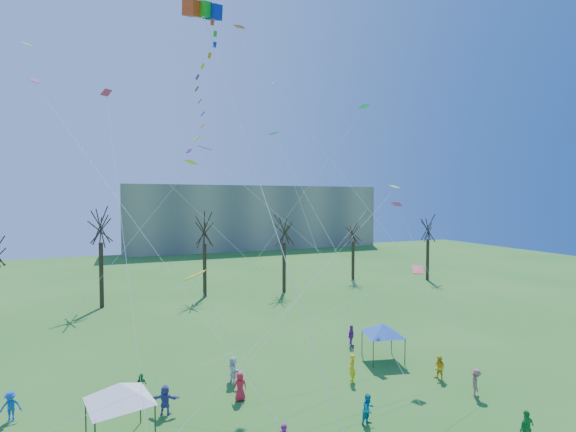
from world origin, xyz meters
name	(u,v)px	position (x,y,z in m)	size (l,w,h in m)	color
distant_building	(254,217)	(22.00, 82.00, 7.50)	(60.00, 14.00, 15.00)	gray
bare_tree_row	(185,239)	(-0.47, 35.36, 7.22)	(69.56, 9.04, 11.13)	black
big_box_kite	(209,88)	(-3.10, 6.13, 16.83)	(2.28, 6.58, 21.60)	red
canopy_tent_white	(119,392)	(-7.09, 8.20, 2.54)	(3.89, 3.89, 2.99)	#3F3F44
canopy_tent_blue	(383,329)	(10.60, 11.98, 2.30)	(3.52, 3.52, 2.71)	#3F3F44
festival_crowd	(249,416)	(-1.05, 6.82, 0.84)	(26.53, 16.31, 1.80)	red
small_kites_aloft	(254,170)	(0.72, 11.76, 13.59)	(26.22, 17.89, 32.90)	orange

